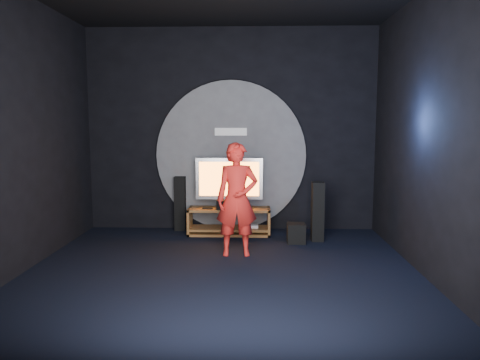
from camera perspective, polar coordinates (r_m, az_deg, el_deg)
name	(u,v)px	position (r m, az deg, el deg)	size (l,w,h in m)	color
floor	(221,273)	(5.99, -2.28, -11.26)	(5.00, 5.00, 0.00)	black
back_wall	(231,130)	(8.19, -1.10, 6.13)	(5.00, 0.04, 3.50)	black
front_wall	(194,142)	(3.21, -5.59, 4.63)	(5.00, 0.04, 3.50)	black
left_wall	(18,133)	(6.38, -25.47, 5.18)	(0.04, 5.00, 3.50)	black
right_wall	(429,133)	(6.05, 22.09, 5.28)	(0.04, 5.00, 3.50)	black
wall_disc_panel	(231,156)	(8.15, -1.11, 2.97)	(2.60, 0.11, 2.60)	#515156
media_console	(230,223)	(7.92, -1.28, -5.25)	(1.38, 0.45, 0.45)	olive
tv	(229,181)	(7.87, -1.32, -0.06)	(1.13, 0.22, 0.84)	#ABACB2
center_speaker	(229,205)	(7.75, -1.38, -3.03)	(0.40, 0.15, 0.15)	black
remote	(208,209)	(7.78, -3.98, -3.50)	(0.18, 0.05, 0.02)	black
tower_speaker_left	(180,203)	(8.25, -7.28, -2.84)	(0.19, 0.21, 0.94)	black
tower_speaker_right	(318,212)	(7.54, 9.45, -3.82)	(0.19, 0.21, 0.94)	black
subwoofer	(296,233)	(7.43, 6.86, -6.46)	(0.28, 0.28, 0.31)	black
player	(237,199)	(6.60, -0.36, -2.38)	(0.58, 0.38, 1.60)	red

